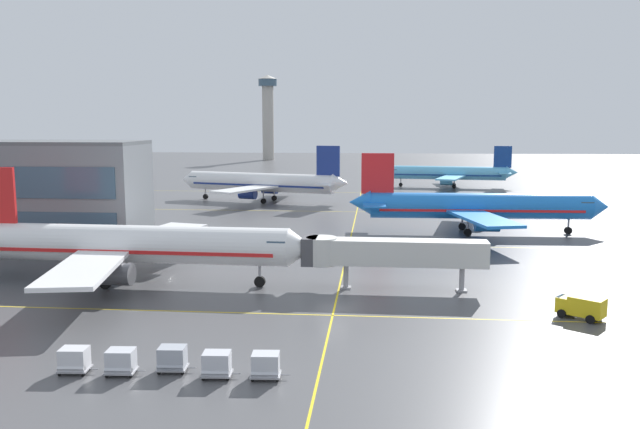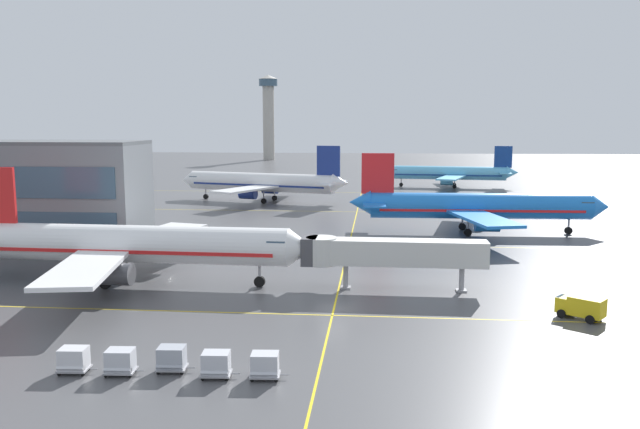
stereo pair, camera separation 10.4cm
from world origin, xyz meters
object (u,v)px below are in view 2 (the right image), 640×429
object	(u,v)px
airliner_third_row	(263,183)
baggage_cart_row_fifth	(265,365)
service_truck_red_van	(580,306)
baggage_cart_row_fourth	(216,364)
baggage_cart_row_middle	(172,358)
baggage_cart_row_leftmost	(74,360)
control_tower	(268,111)
airliner_front_gate	(129,244)
airliner_far_left_stand	(449,173)
jet_bridge	(381,252)
airliner_second_row	(476,206)
baggage_cart_row_second	(120,361)

from	to	relation	value
airliner_third_row	baggage_cart_row_fifth	size ratio (longest dim) A/B	14.41
service_truck_red_van	baggage_cart_row_fourth	bearing A→B (deg)	-151.16
baggage_cart_row_middle	baggage_cart_row_leftmost	bearing A→B (deg)	-172.85
baggage_cart_row_fifth	control_tower	size ratio (longest dim) A/B	0.07
airliner_front_gate	airliner_far_left_stand	xyz separation A→B (m)	(46.82, 108.46, -0.52)
baggage_cart_row_fifth	jet_bridge	world-z (taller)	jet_bridge
jet_bridge	control_tower	world-z (taller)	control_tower
airliner_third_row	airliner_far_left_stand	bearing A→B (deg)	38.40
airliner_front_gate	baggage_cart_row_leftmost	size ratio (longest dim) A/B	14.76
baggage_cart_row_leftmost	baggage_cart_row_middle	bearing A→B (deg)	7.15
airliner_second_row	airliner_front_gate	bearing A→B (deg)	-140.17
baggage_cart_row_leftmost	baggage_cart_row_fourth	bearing A→B (deg)	0.45
airliner_third_row	baggage_cart_row_fourth	bearing A→B (deg)	-81.69
baggage_cart_row_leftmost	baggage_cart_row_second	world-z (taller)	same
airliner_third_row	baggage_cart_row_fourth	xyz separation A→B (m)	(14.36, -98.33, -3.34)
service_truck_red_van	baggage_cart_row_leftmost	bearing A→B (deg)	-157.70
service_truck_red_van	baggage_cart_row_second	size ratio (longest dim) A/B	1.57
airliner_third_row	airliner_far_left_stand	xyz separation A→B (m)	(44.91, 35.60, -0.47)
baggage_cart_row_fourth	baggage_cart_row_second	bearing A→B (deg)	-179.16
baggage_cart_row_leftmost	jet_bridge	bearing A→B (deg)	48.93
airliner_front_gate	baggage_cart_row_fourth	bearing A→B (deg)	-57.44
control_tower	baggage_cart_row_fifth	bearing A→B (deg)	-80.41
baggage_cart_row_middle	service_truck_red_van	bearing A→B (deg)	25.15
airliner_far_left_stand	baggage_cart_row_leftmost	distance (m)	140.16
baggage_cart_row_second	baggage_cart_row_fifth	size ratio (longest dim) A/B	1.00
airliner_second_row	control_tower	size ratio (longest dim) A/B	1.07
baggage_cart_row_leftmost	jet_bridge	size ratio (longest dim) A/B	0.14
baggage_cart_row_leftmost	baggage_cart_row_fifth	size ratio (longest dim) A/B	1.00
baggage_cart_row_fourth	baggage_cart_row_middle	bearing A→B (deg)	167.19
baggage_cart_row_leftmost	control_tower	distance (m)	254.65
airliner_third_row	airliner_front_gate	bearing A→B (deg)	-91.50
baggage_cart_row_leftmost	baggage_cart_row_middle	xyz separation A→B (m)	(6.95, 0.87, 0.00)
airliner_front_gate	baggage_cart_row_second	bearing A→B (deg)	-69.98
baggage_cart_row_middle	baggage_cart_row_fourth	xyz separation A→B (m)	(3.47, -0.79, 0.00)
airliner_third_row	jet_bridge	world-z (taller)	airliner_third_row
airliner_third_row	service_truck_red_van	xyz separation A→B (m)	(44.22, -81.88, -3.17)
baggage_cart_row_fourth	airliner_third_row	bearing A→B (deg)	98.31
baggage_cart_row_fourth	baggage_cart_row_fifth	world-z (taller)	same
airliner_third_row	baggage_cart_row_second	xyz separation A→B (m)	(7.41, -98.43, -3.34)
baggage_cart_row_fifth	baggage_cart_row_middle	bearing A→B (deg)	174.35
airliner_front_gate	baggage_cart_row_middle	bearing A→B (deg)	-62.61
airliner_second_row	service_truck_red_van	xyz separation A→B (m)	(2.94, -45.05, -3.21)
baggage_cart_row_middle	baggage_cart_row_fifth	size ratio (longest dim) A/B	1.00
baggage_cart_row_second	airliner_third_row	bearing A→B (deg)	94.30
airliner_far_left_stand	baggage_cart_row_middle	world-z (taller)	airliner_far_left_stand
airliner_far_left_stand	baggage_cart_row_second	distance (m)	139.21
airliner_third_row	baggage_cart_row_leftmost	bearing A→B (deg)	-87.71
baggage_cart_row_middle	control_tower	xyz separation A→B (m)	(-35.64, 251.26, 21.31)
airliner_far_left_stand	baggage_cart_row_fourth	world-z (taller)	airliner_far_left_stand
airliner_far_left_stand	jet_bridge	bearing A→B (deg)	-99.89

